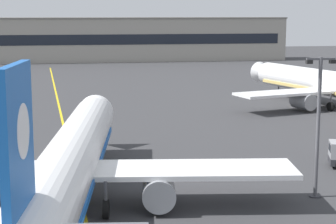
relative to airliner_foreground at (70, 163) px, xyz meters
name	(u,v)px	position (x,y,z in m)	size (l,w,h in m)	color
taxiway_centreline	(68,146)	(-0.03, 20.33, -3.37)	(0.30, 180.00, 0.01)	yellow
airliner_foreground	(70,163)	(0.00, 0.00, 0.00)	(32.36, 41.44, 11.65)	white
apron_lamp_post	(318,124)	(18.21, -0.15, 2.20)	(2.24, 0.90, 10.56)	#515156
safety_cone_by_nose_gear	(69,153)	(0.01, 16.16, -3.11)	(0.44, 0.44, 0.55)	orange
terminal_building	(65,40)	(0.12, 128.50, 2.82)	(126.05, 12.40, 12.37)	#9E998E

